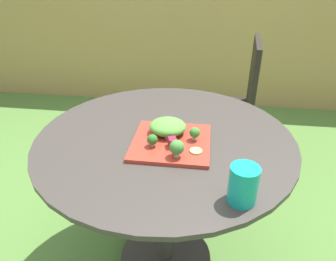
% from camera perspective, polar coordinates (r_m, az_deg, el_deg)
% --- Properties ---
extents(ground_plane, '(12.00, 12.00, 0.00)m').
position_cam_1_polar(ground_plane, '(1.68, -0.44, -22.70)').
color(ground_plane, '#4C7533').
extents(bamboo_fence, '(8.00, 0.08, 1.28)m').
position_cam_1_polar(bamboo_fence, '(3.06, 4.86, 16.45)').
color(bamboo_fence, '#9E7F47').
rests_on(bamboo_fence, ground_plane).
extents(patio_table, '(0.99, 0.99, 0.72)m').
position_cam_1_polar(patio_table, '(1.33, -0.52, -9.62)').
color(patio_table, '#38332D').
rests_on(patio_table, ground_plane).
extents(patio_chair, '(0.47, 0.47, 0.90)m').
position_cam_1_polar(patio_chair, '(2.04, 11.79, 5.73)').
color(patio_chair, black).
rests_on(patio_chair, ground_plane).
extents(salad_plate, '(0.28, 0.28, 0.01)m').
position_cam_1_polar(salad_plate, '(1.14, 0.60, -2.17)').
color(salad_plate, '#AD3323').
rests_on(salad_plate, patio_table).
extents(drinking_glass, '(0.08, 0.08, 0.11)m').
position_cam_1_polar(drinking_glass, '(0.89, 13.63, -9.96)').
color(drinking_glass, '#149989').
rests_on(drinking_glass, patio_table).
extents(fork, '(0.11, 0.13, 0.00)m').
position_cam_1_polar(fork, '(1.17, -0.54, -0.73)').
color(fork, silver).
rests_on(fork, salad_plate).
extents(lettuce_mound, '(0.14, 0.13, 0.05)m').
position_cam_1_polar(lettuce_mound, '(1.17, -0.08, 0.63)').
color(lettuce_mound, '#519338').
rests_on(lettuce_mound, salad_plate).
extents(broccoli_floret_0, '(0.04, 0.04, 0.05)m').
position_cam_1_polar(broccoli_floret_0, '(1.09, -2.91, -1.70)').
color(broccoli_floret_0, '#99B770').
rests_on(broccoli_floret_0, salad_plate).
extents(broccoli_floret_1, '(0.04, 0.04, 0.05)m').
position_cam_1_polar(broccoli_floret_1, '(1.13, 4.93, -0.42)').
color(broccoli_floret_1, '#99B770').
rests_on(broccoli_floret_1, salad_plate).
extents(broccoli_floret_2, '(0.05, 0.05, 0.06)m').
position_cam_1_polar(broccoli_floret_2, '(1.03, 1.61, -3.16)').
color(broccoli_floret_2, '#99B770').
rests_on(broccoli_floret_2, salad_plate).
extents(cucumber_slice_0, '(0.04, 0.04, 0.01)m').
position_cam_1_polar(cucumber_slice_0, '(1.08, 5.17, -3.76)').
color(cucumber_slice_0, '#8EB766').
rests_on(cucumber_slice_0, salad_plate).
extents(beet_chunk_0, '(0.04, 0.04, 0.03)m').
position_cam_1_polar(beet_chunk_0, '(1.09, 0.81, -2.22)').
color(beet_chunk_0, maroon).
rests_on(beet_chunk_0, salad_plate).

